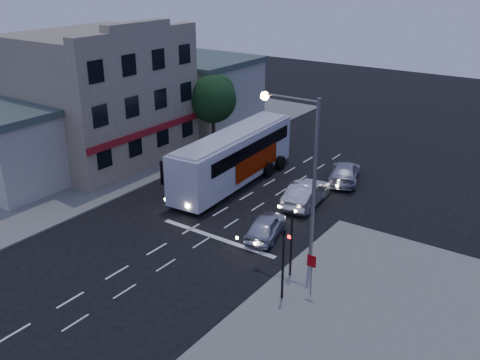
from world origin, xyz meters
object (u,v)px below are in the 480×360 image
Objects in this scene: tour_bus at (234,156)px; car_suv at (266,226)px; car_sedan_b at (345,172)px; traffic_signal_side at (283,256)px; regulatory_sign at (311,269)px; car_sedan_a at (306,193)px; streetlight at (304,163)px; traffic_signal_main at (291,235)px; street_tree at (213,97)px.

tour_bus is 3.17× the size of car_suv.
car_suv is 10.59m from car_sedan_b.
traffic_signal_side is 1.86× the size of regulatory_sign.
car_sedan_a is 0.54× the size of streetlight.
traffic_signal_main is 1.86× the size of regulatory_sign.
car_sedan_a is at bearing 119.35° from regulatory_sign.
car_sedan_b is 1.19× the size of traffic_signal_side.
traffic_signal_main is (3.20, -13.61, 1.71)m from car_sedan_b.
car_suv is at bearing 85.90° from car_sedan_a.
car_sedan_a is 1.19× the size of traffic_signal_side.
street_tree is at bearing 137.97° from traffic_signal_main.
car_sedan_b is 15.45m from regulatory_sign.
car_sedan_b reaches higher than car_suv.
traffic_signal_main is at bearing 109.49° from traffic_signal_side.
street_tree reaches higher than regulatory_sign.
car_sedan_a is 9.15m from streetlight.
regulatory_sign is (11.37, -9.68, -0.50)m from tour_bus.
car_sedan_b is at bearing 103.23° from traffic_signal_main.
regulatory_sign is 0.24× the size of streetlight.
car_sedan_b is 0.78× the size of street_tree.
car_suv is 4.83m from traffic_signal_main.
tour_bus is at bearing -56.12° from car_suv.
car_suv is at bearing 70.54° from car_sedan_b.
traffic_signal_side is 23.24m from street_tree.
car_sedan_b is 13.18m from street_tree.
regulatory_sign reaches higher than car_sedan_a.
tour_bus is at bearing 18.77° from car_sedan_b.
car_sedan_a reaches higher than car_suv.
car_sedan_b is 13.51m from streetlight.
street_tree is at bearing 138.92° from regulatory_sign.
tour_bus reaches higher than car_sedan_b.
car_sedan_a is at bearing -101.91° from car_suv.
streetlight reaches higher than traffic_signal_side.
regulatory_sign is at bearing 43.92° from traffic_signal_side.
traffic_signal_side is at bearing 114.64° from car_suv.
street_tree is (-12.61, 0.63, 3.79)m from car_sedan_b.
car_sedan_b is at bearing -105.17° from car_suv.
car_sedan_a is 1.19× the size of traffic_signal_main.
traffic_signal_main is 1.00× the size of traffic_signal_side.
street_tree is at bearing -21.53° from car_sedan_b.
tour_bus is 5.81× the size of regulatory_sign.
car_sedan_b is 16.16m from traffic_signal_side.
car_sedan_b is (0.38, 5.24, -0.10)m from car_sedan_a.
tour_bus is 8.63m from street_tree.
streetlight is at bearing 128.75° from regulatory_sign.
car_sedan_a is 0.79× the size of street_tree.
street_tree is at bearing 140.49° from streetlight.
regulatory_sign is at bearing -43.90° from tour_bus.
tour_bus is 3.12× the size of traffic_signal_side.
car_sedan_b is (6.47, 4.95, -1.39)m from tour_bus.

